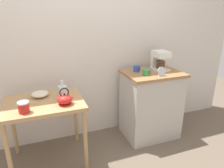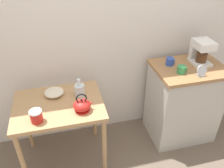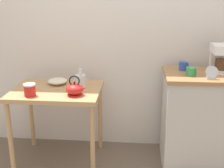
# 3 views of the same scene
# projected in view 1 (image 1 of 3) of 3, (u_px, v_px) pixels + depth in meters

# --- Properties ---
(ground_plane) EXTENTS (8.00, 8.00, 0.00)m
(ground_plane) POSITION_uv_depth(u_px,v_px,m) (99.00, 147.00, 2.68)
(ground_plane) COLOR #6B5B4C
(back_wall) EXTENTS (4.40, 0.10, 2.80)m
(back_wall) POSITION_uv_depth(u_px,v_px,m) (94.00, 34.00, 2.63)
(back_wall) COLOR silver
(back_wall) RESTS_ON ground_plane
(wooden_table) EXTENTS (0.84, 0.64, 0.77)m
(wooden_table) POSITION_uv_depth(u_px,v_px,m) (45.00, 110.00, 2.23)
(wooden_table) COLOR tan
(wooden_table) RESTS_ON ground_plane
(kitchen_counter) EXTENTS (0.75, 0.56, 0.93)m
(kitchen_counter) POSITION_uv_depth(u_px,v_px,m) (151.00, 104.00, 2.82)
(kitchen_counter) COLOR #BCB7AD
(kitchen_counter) RESTS_ON ground_plane
(bowl_stoneware) EXTENTS (0.19, 0.19, 0.06)m
(bowl_stoneware) POSITION_uv_depth(u_px,v_px,m) (40.00, 94.00, 2.30)
(bowl_stoneware) COLOR beige
(bowl_stoneware) RESTS_ON wooden_table
(teakettle) EXTENTS (0.19, 0.16, 0.18)m
(teakettle) POSITION_uv_depth(u_px,v_px,m) (65.00, 99.00, 2.11)
(teakettle) COLOR red
(teakettle) RESTS_ON wooden_table
(glass_carafe_vase) EXTENTS (0.10, 0.10, 0.19)m
(glass_carafe_vase) POSITION_uv_depth(u_px,v_px,m) (63.00, 91.00, 2.31)
(glass_carafe_vase) COLOR silver
(glass_carafe_vase) RESTS_ON wooden_table
(canister_enamel) EXTENTS (0.11, 0.11, 0.11)m
(canister_enamel) POSITION_uv_depth(u_px,v_px,m) (24.00, 107.00, 1.93)
(canister_enamel) COLOR red
(canister_enamel) RESTS_ON wooden_table
(coffee_maker) EXTENTS (0.18, 0.22, 0.26)m
(coffee_maker) POSITION_uv_depth(u_px,v_px,m) (160.00, 60.00, 2.72)
(coffee_maker) COLOR white
(coffee_maker) RESTS_ON kitchen_counter
(mug_blue) EXTENTS (0.09, 0.08, 0.08)m
(mug_blue) POSITION_uv_depth(u_px,v_px,m) (137.00, 69.00, 2.67)
(mug_blue) COLOR #2D4CAD
(mug_blue) RESTS_ON kitchen_counter
(mug_tall_green) EXTENTS (0.09, 0.08, 0.08)m
(mug_tall_green) POSITION_uv_depth(u_px,v_px,m) (146.00, 72.00, 2.52)
(mug_tall_green) COLOR #338C4C
(mug_tall_green) RESTS_ON kitchen_counter
(table_clock) EXTENTS (0.10, 0.05, 0.12)m
(table_clock) POSITION_uv_depth(u_px,v_px,m) (162.00, 72.00, 2.48)
(table_clock) COLOR #B2B5BA
(table_clock) RESTS_ON kitchen_counter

